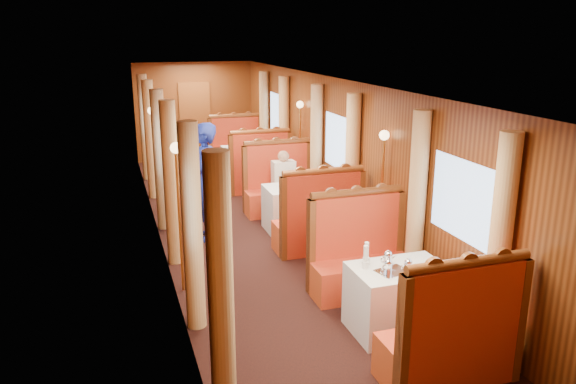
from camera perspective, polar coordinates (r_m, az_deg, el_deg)
name	(u,v)px	position (r m, az deg, el deg)	size (l,w,h in m)	color
floor	(254,234)	(9.35, -3.46, -4.27)	(3.00, 12.00, 0.01)	black
ceiling	(251,81)	(8.80, -3.74, 11.18)	(3.00, 12.00, 0.01)	silver
wall_far	(195,112)	(14.80, -9.45, 8.07)	(3.00, 2.50, 0.01)	brown
wall_near	(494,364)	(3.85, 20.23, -16.08)	(3.00, 2.50, 0.01)	brown
wall_left	(157,167)	(8.76, -13.15, 2.47)	(12.00, 2.50, 0.01)	brown
wall_right	(339,154)	(9.47, 5.25, 3.83)	(12.00, 2.50, 0.01)	brown
doorway_far	(195,121)	(14.80, -9.39, 7.10)	(0.80, 0.04, 2.00)	brown
table_near	(398,299)	(6.45, 11.14, -10.62)	(1.05, 0.72, 0.75)	white
banquette_near_fwd	(451,341)	(5.68, 16.23, -14.36)	(1.30, 0.55, 1.34)	red
banquette_near_aft	(360,261)	(7.25, 7.30, -6.95)	(1.30, 0.55, 1.34)	red
table_mid	(297,208)	(9.43, 0.92, -1.66)	(1.05, 0.72, 0.75)	white
banquette_mid_fwd	(319,224)	(8.51, 3.12, -3.31)	(1.30, 0.55, 1.34)	red
banquette_mid_aft	(279,190)	(10.34, -0.89, 0.22)	(1.30, 0.55, 1.34)	red
table_far	(247,163)	(12.68, -4.19, 2.91)	(1.05, 0.72, 0.75)	white
banquette_far_fwd	(259,172)	(11.71, -3.00, 2.08)	(1.30, 0.55, 1.34)	red
banquette_far_aft	(237,152)	(13.63, -5.22, 4.02)	(1.30, 0.55, 1.34)	red
tea_tray	(393,272)	(6.17, 10.58, -7.96)	(0.34, 0.26, 0.01)	silver
teapot_left	(388,268)	(6.12, 10.11, -7.58)	(0.15, 0.11, 0.12)	silver
teapot_right	(408,267)	(6.18, 12.08, -7.49)	(0.14, 0.11, 0.12)	silver
teapot_back	(388,260)	(6.30, 10.10, -6.83)	(0.16, 0.12, 0.13)	silver
fruit_plate	(430,269)	(6.30, 14.23, -7.55)	(0.22, 0.22, 0.05)	white
cup_inboard	(366,260)	(6.18, 7.88, -6.81)	(0.08, 0.08, 0.26)	white
cup_outboard	(366,256)	(6.27, 7.97, -6.44)	(0.08, 0.08, 0.26)	white
rose_vase_mid	(297,176)	(9.29, 0.91, 1.61)	(0.06, 0.06, 0.36)	silver
rose_vase_far	(246,140)	(12.53, -4.28, 5.34)	(0.06, 0.06, 0.36)	silver
window_left_near	(192,229)	(5.36, -9.71, -3.70)	(1.20, 0.90, 0.01)	#88ADDC
curtain_left_near_a	(221,289)	(4.76, -6.87, -9.73)	(0.22, 0.22, 2.35)	#E0B273
curtain_left_near_b	(192,228)	(6.19, -9.70, -3.67)	(0.22, 0.22, 2.35)	#E0B273
window_right_near	(463,201)	(6.44, 17.40, -0.84)	(1.20, 0.90, 0.01)	#88ADDC
curtain_right_near_a	(499,250)	(5.88, 20.66, -5.58)	(0.22, 0.22, 2.35)	#E0B273
curtain_right_near_b	(417,205)	(7.08, 12.94, -1.32)	(0.22, 0.22, 2.35)	#E0B273
window_left_mid	(157,154)	(8.72, -13.13, 3.76)	(1.20, 0.90, 0.01)	#88ADDC
curtain_left_mid_a	(171,184)	(8.03, -11.76, 0.80)	(0.22, 0.22, 2.35)	#E0B273
curtain_left_mid_b	(160,161)	(9.54, -12.83, 3.13)	(0.22, 0.22, 2.35)	#E0B273
window_right_mid	(339,143)	(9.42, 5.20, 5.01)	(1.20, 0.90, 0.01)	#88ADDC
curtain_right_mid_a	(352,170)	(8.74, 6.51, 2.26)	(0.22, 0.22, 2.35)	#E0B273
curtain_right_mid_b	(316,150)	(10.15, 2.89, 4.26)	(0.22, 0.22, 2.35)	#E0B273
window_left_far	(142,121)	(12.16, -14.65, 7.03)	(1.20, 0.90, 0.01)	#88ADDC
curtain_left_far_a	(151,140)	(11.44, -13.77, 5.16)	(0.22, 0.22, 2.35)	#E0B273
curtain_left_far_b	(145,128)	(12.97, -14.33, 6.36)	(0.22, 0.22, 2.35)	#E0B273
window_right_far	(278,114)	(12.67, -1.03, 7.89)	(1.20, 0.90, 0.01)	#88ADDC
curtain_right_far_a	(284,133)	(11.95, -0.41, 6.06)	(0.22, 0.22, 2.35)	#E0B273
curtain_right_far_b	(264,122)	(13.42, -2.43, 7.15)	(0.22, 0.22, 2.35)	#E0B273
sconce_left_fore	(178,187)	(7.04, -11.11, 0.47)	(0.14, 0.14, 1.95)	#BF8C3F
sconce_right_fore	(383,171)	(7.85, 9.59, 2.15)	(0.14, 0.14, 1.95)	#BF8C3F
sconce_left_aft	(153,138)	(10.45, -13.53, 5.35)	(0.14, 0.14, 1.95)	#BF8C3F
sconce_right_aft	(300,130)	(11.01, 1.21, 6.32)	(0.14, 0.14, 1.95)	#BF8C3F
steward	(204,182)	(8.96, -8.53, 1.00)	(0.69, 0.45, 1.88)	navy
passenger	(284,177)	(9.99, -0.41, 1.54)	(0.40, 0.44, 0.76)	beige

